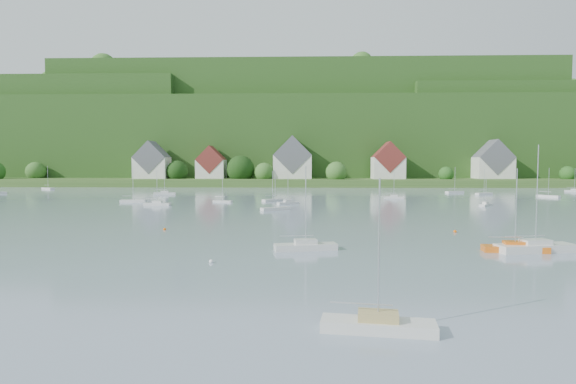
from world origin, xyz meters
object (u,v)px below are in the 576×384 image
(near_sailboat_4, at_px, (535,247))
(near_sailboat_5, at_px, (515,248))
(near_sailboat_2, at_px, (378,324))
(near_sailboat_3, at_px, (306,246))

(near_sailboat_4, relative_size, near_sailboat_5, 1.28)
(near_sailboat_4, xyz_separation_m, near_sailboat_5, (-2.15, -0.04, -0.08))
(near_sailboat_2, distance_m, near_sailboat_3, 25.13)
(near_sailboat_4, distance_m, near_sailboat_5, 2.15)
(near_sailboat_2, bearing_deg, near_sailboat_3, 106.84)
(near_sailboat_3, distance_m, near_sailboat_4, 24.26)
(near_sailboat_3, bearing_deg, near_sailboat_2, -92.68)
(near_sailboat_2, distance_m, near_sailboat_4, 31.80)
(near_sailboat_2, relative_size, near_sailboat_5, 0.97)
(near_sailboat_2, height_order, near_sailboat_4, near_sailboat_4)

